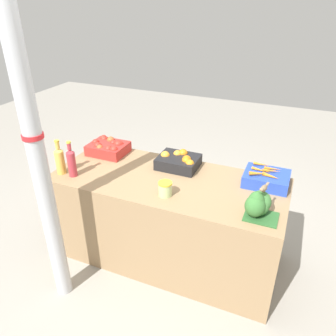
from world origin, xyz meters
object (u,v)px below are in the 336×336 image
object	(u,v)px
sparrow_bird	(264,188)
apple_crate	(109,147)
orange_crate	(179,161)
pickle_jar	(165,189)
carrot_crate	(266,178)
support_pole	(36,153)
juice_bottle_ruby	(72,162)
juice_bottle_golden	(60,160)
broccoli_pile	(258,204)

from	to	relation	value
sparrow_bird	apple_crate	bearing A→B (deg)	-93.35
orange_crate	pickle_jar	xyz separation A→B (m)	(0.07, -0.45, -0.00)
pickle_jar	carrot_crate	bearing A→B (deg)	34.51
support_pole	carrot_crate	size ratio (longest dim) A/B	7.15
sparrow_bird	support_pole	bearing A→B (deg)	-56.55
support_pole	apple_crate	distance (m)	1.00
carrot_crate	juice_bottle_ruby	world-z (taller)	juice_bottle_ruby
sparrow_bird	carrot_crate	bearing A→B (deg)	-163.34
apple_crate	juice_bottle_ruby	distance (m)	0.48
juice_bottle_golden	sparrow_bird	bearing A→B (deg)	1.20
juice_bottle_ruby	orange_crate	bearing A→B (deg)	32.78
orange_crate	sparrow_bird	world-z (taller)	sparrow_bird
apple_crate	pickle_jar	xyz separation A→B (m)	(0.76, -0.46, -0.00)
support_pole	juice_bottle_ruby	bearing A→B (deg)	105.92
carrot_crate	apple_crate	bearing A→B (deg)	179.88
support_pole	carrot_crate	world-z (taller)	support_pole
apple_crate	juice_bottle_ruby	size ratio (longest dim) A/B	1.11
pickle_jar	sparrow_bird	world-z (taller)	sparrow_bird
carrot_crate	juice_bottle_ruby	bearing A→B (deg)	-162.07
carrot_crate	sparrow_bird	size ratio (longest dim) A/B	2.51
carrot_crate	juice_bottle_golden	distance (m)	1.65
support_pole	pickle_jar	distance (m)	0.91
juice_bottle_ruby	support_pole	bearing A→B (deg)	-74.08
broccoli_pile	support_pole	bearing A→B (deg)	-159.94
support_pole	orange_crate	size ratio (longest dim) A/B	7.15
support_pole	pickle_jar	world-z (taller)	support_pole
support_pole	juice_bottle_golden	bearing A→B (deg)	118.46
broccoli_pile	pickle_jar	size ratio (longest dim) A/B	2.05
support_pole	broccoli_pile	size ratio (longest dim) A/B	10.79
apple_crate	broccoli_pile	world-z (taller)	broccoli_pile
apple_crate	pickle_jar	bearing A→B (deg)	-30.76
support_pole	sparrow_bird	xyz separation A→B (m)	(1.36, 0.49, -0.21)
apple_crate	support_pole	bearing A→B (deg)	-84.56
support_pole	juice_bottle_golden	xyz separation A→B (m)	(-0.25, 0.45, -0.30)
support_pole	juice_bottle_ruby	world-z (taller)	support_pole
juice_bottle_ruby	pickle_jar	world-z (taller)	juice_bottle_ruby
pickle_jar	juice_bottle_ruby	bearing A→B (deg)	-178.48
carrot_crate	juice_bottle_ruby	size ratio (longest dim) A/B	1.11
apple_crate	juice_bottle_golden	xyz separation A→B (m)	(-0.16, -0.48, 0.06)
juice_bottle_ruby	sparrow_bird	xyz separation A→B (m)	(1.49, 0.03, 0.09)
orange_crate	sparrow_bird	size ratio (longest dim) A/B	2.51
apple_crate	juice_bottle_ruby	world-z (taller)	juice_bottle_ruby
apple_crate	orange_crate	distance (m)	0.70
carrot_crate	pickle_jar	world-z (taller)	carrot_crate
apple_crate	pickle_jar	world-z (taller)	apple_crate
pickle_jar	sparrow_bird	xyz separation A→B (m)	(0.68, 0.01, 0.16)
orange_crate	juice_bottle_golden	bearing A→B (deg)	-150.92
juice_bottle_golden	pickle_jar	distance (m)	0.92
apple_crate	orange_crate	size ratio (longest dim) A/B	1.00
support_pole	orange_crate	xyz separation A→B (m)	(0.61, 0.93, -0.37)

